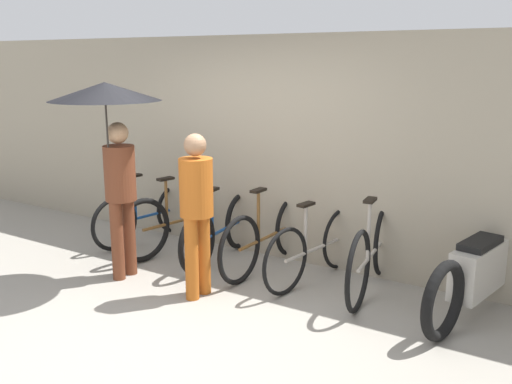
{
  "coord_description": "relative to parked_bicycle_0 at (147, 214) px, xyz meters",
  "views": [
    {
      "loc": [
        3.39,
        -3.54,
        2.26
      ],
      "look_at": [
        0.5,
        1.02,
        1.0
      ],
      "focal_mm": 40.0,
      "sensor_mm": 36.0,
      "label": 1
    }
  ],
  "objects": [
    {
      "name": "parked_bicycle_5",
      "position": [
        2.99,
        -0.01,
        0.05
      ],
      "size": [
        0.44,
        1.79,
        0.99
      ],
      "rotation": [
        0.0,
        0.0,
        1.7
      ],
      "color": "black",
      "rests_on": "ground"
    },
    {
      "name": "parked_bicycle_4",
      "position": [
        2.39,
        -0.05,
        0.02
      ],
      "size": [
        0.44,
        1.65,
        1.09
      ],
      "rotation": [
        0.0,
        0.0,
        1.42
      ],
      "color": "black",
      "rests_on": "ground"
    },
    {
      "name": "motorcycle",
      "position": [
        3.99,
        0.01,
        0.05
      ],
      "size": [
        0.65,
        2.04,
        0.91
      ],
      "rotation": [
        0.0,
        0.0,
        1.39
      ],
      "color": "black",
      "rests_on": "ground"
    },
    {
      "name": "back_wall",
      "position": [
        1.49,
        0.41,
        0.91
      ],
      "size": [
        11.99,
        0.12,
        2.53
      ],
      "color": "gray",
      "rests_on": "ground"
    },
    {
      "name": "parked_bicycle_3",
      "position": [
        1.79,
        -0.01,
        0.03
      ],
      "size": [
        0.44,
        1.79,
        1.08
      ],
      "rotation": [
        0.0,
        0.0,
        1.55
      ],
      "color": "black",
      "rests_on": "ground"
    },
    {
      "name": "parked_bicycle_2",
      "position": [
        1.2,
        -0.08,
        0.01
      ],
      "size": [
        0.44,
        1.65,
        0.97
      ],
      "rotation": [
        0.0,
        0.0,
        1.67
      ],
      "color": "black",
      "rests_on": "ground"
    },
    {
      "name": "parked_bicycle_1",
      "position": [
        0.6,
        -0.08,
        0.04
      ],
      "size": [
        0.52,
        1.79,
        1.01
      ],
      "rotation": [
        0.0,
        0.0,
        1.38
      ],
      "color": "black",
      "rests_on": "ground"
    },
    {
      "name": "ground_plane",
      "position": [
        1.49,
        -1.59,
        -0.35
      ],
      "size": [
        30.0,
        30.0,
        0.0
      ],
      "primitive_type": "plane",
      "color": "gray"
    },
    {
      "name": "pedestrian_leading",
      "position": [
        0.64,
        -1.14,
        1.3
      ],
      "size": [
        1.09,
        1.09,
        2.04
      ],
      "rotation": [
        0.0,
        0.0,
        3.17
      ],
      "color": "brown",
      "rests_on": "ground"
    },
    {
      "name": "parked_bicycle_0",
      "position": [
        0.0,
        0.0,
        0.0
      ],
      "size": [
        0.44,
        1.63,
        1.02
      ],
      "rotation": [
        0.0,
        0.0,
        1.42
      ],
      "color": "black",
      "rests_on": "ground"
    },
    {
      "name": "pedestrian_center",
      "position": [
        1.62,
        -1.03,
        0.58
      ],
      "size": [
        0.32,
        0.32,
        1.6
      ],
      "rotation": [
        0.0,
        0.0,
        3.1
      ],
      "color": "#B25619",
      "rests_on": "ground"
    }
  ]
}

